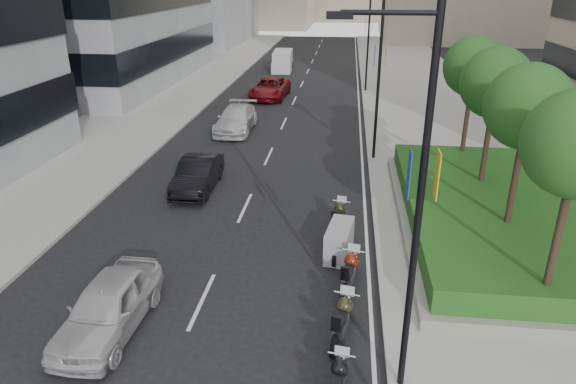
% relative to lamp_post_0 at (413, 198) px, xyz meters
% --- Properties ---
extents(sidewalk_right, '(10.00, 100.00, 0.15)m').
position_rel_lamp_post_0_xyz_m(sidewalk_right, '(4.86, 29.00, -4.99)').
color(sidewalk_right, '#9E9B93').
rests_on(sidewalk_right, ground).
extents(sidewalk_left, '(8.00, 100.00, 0.15)m').
position_rel_lamp_post_0_xyz_m(sidewalk_left, '(-16.14, 29.00, -4.99)').
color(sidewalk_left, '#9E9B93').
rests_on(sidewalk_left, ground).
extents(lane_edge, '(0.12, 100.00, 0.01)m').
position_rel_lamp_post_0_xyz_m(lane_edge, '(-0.44, 29.00, -5.06)').
color(lane_edge, silver).
rests_on(lane_edge, ground).
extents(lane_centre, '(0.12, 100.00, 0.01)m').
position_rel_lamp_post_0_xyz_m(lane_centre, '(-5.64, 29.00, -5.06)').
color(lane_centre, silver).
rests_on(lane_centre, ground).
extents(planter, '(10.00, 14.00, 0.40)m').
position_rel_lamp_post_0_xyz_m(planter, '(5.86, 9.00, -4.72)').
color(planter, gray).
rests_on(planter, sidewalk_right).
extents(hedge, '(9.40, 13.40, 0.80)m').
position_rel_lamp_post_0_xyz_m(hedge, '(5.86, 9.00, -4.12)').
color(hedge, '#123F16').
rests_on(hedge, planter).
extents(tree_1, '(2.80, 2.80, 6.30)m').
position_rel_lamp_post_0_xyz_m(tree_1, '(4.36, 7.00, 0.36)').
color(tree_1, '#332319').
rests_on(tree_1, planter).
extents(tree_2, '(2.80, 2.80, 6.30)m').
position_rel_lamp_post_0_xyz_m(tree_2, '(4.36, 11.00, 0.36)').
color(tree_2, '#332319').
rests_on(tree_2, planter).
extents(tree_3, '(2.80, 2.80, 6.30)m').
position_rel_lamp_post_0_xyz_m(tree_3, '(4.36, 15.00, 0.36)').
color(tree_3, '#332319').
rests_on(tree_3, planter).
extents(lamp_post_0, '(2.34, 0.45, 9.00)m').
position_rel_lamp_post_0_xyz_m(lamp_post_0, '(0.00, 0.00, 0.00)').
color(lamp_post_0, black).
rests_on(lamp_post_0, ground).
extents(lamp_post_1, '(2.34, 0.45, 9.00)m').
position_rel_lamp_post_0_xyz_m(lamp_post_1, '(0.00, 17.00, 0.00)').
color(lamp_post_1, black).
rests_on(lamp_post_1, ground).
extents(lamp_post_2, '(2.34, 0.45, 9.00)m').
position_rel_lamp_post_0_xyz_m(lamp_post_2, '(0.00, 35.00, 0.00)').
color(lamp_post_2, black).
rests_on(lamp_post_2, ground).
extents(motorcycle_2, '(0.67, 1.99, 1.00)m').
position_rel_lamp_post_0_xyz_m(motorcycle_2, '(-1.37, -0.59, -4.53)').
color(motorcycle_2, black).
rests_on(motorcycle_2, ground).
extents(motorcycle_3, '(0.78, 2.20, 1.11)m').
position_rel_lamp_post_0_xyz_m(motorcycle_3, '(-1.31, 1.77, -4.47)').
color(motorcycle_3, black).
rests_on(motorcycle_3, ground).
extents(motorcycle_4, '(0.77, 2.20, 1.11)m').
position_rel_lamp_post_0_xyz_m(motorcycle_4, '(-1.11, 4.26, -4.47)').
color(motorcycle_4, black).
rests_on(motorcycle_4, ground).
extents(motorcycle_5, '(1.07, 2.04, 1.18)m').
position_rel_lamp_post_0_xyz_m(motorcycle_5, '(-1.48, 6.30, -4.48)').
color(motorcycle_5, black).
rests_on(motorcycle_5, ground).
extents(motorcycle_6, '(0.71, 2.07, 1.04)m').
position_rel_lamp_post_0_xyz_m(motorcycle_6, '(-1.56, 8.37, -4.51)').
color(motorcycle_6, black).
rests_on(motorcycle_6, ground).
extents(car_a, '(1.96, 4.56, 1.54)m').
position_rel_lamp_post_0_xyz_m(car_a, '(-7.84, 1.38, -4.30)').
color(car_a, silver).
rests_on(car_a, ground).
extents(car_b, '(1.66, 4.55, 1.49)m').
position_rel_lamp_post_0_xyz_m(car_b, '(-8.23, 11.84, -4.32)').
color(car_b, black).
rests_on(car_b, ground).
extents(car_c, '(2.19, 5.38, 1.56)m').
position_rel_lamp_post_0_xyz_m(car_c, '(-8.49, 21.81, -4.29)').
color(car_c, silver).
rests_on(car_c, ground).
extents(car_d, '(3.00, 5.93, 1.61)m').
position_rel_lamp_post_0_xyz_m(car_d, '(-7.74, 31.78, -4.26)').
color(car_d, maroon).
rests_on(car_d, ground).
extents(delivery_van, '(2.12, 4.99, 2.06)m').
position_rel_lamp_post_0_xyz_m(delivery_van, '(-8.33, 44.90, -4.10)').
color(delivery_van, white).
rests_on(delivery_van, ground).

